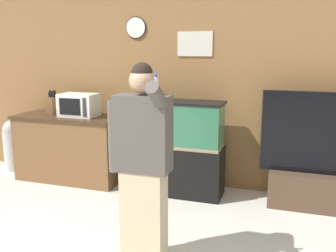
{
  "coord_description": "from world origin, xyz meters",
  "views": [
    {
      "loc": [
        1.41,
        -1.76,
        1.82
      ],
      "look_at": [
        0.22,
        1.83,
        1.05
      ],
      "focal_mm": 40.0,
      "sensor_mm": 36.0,
      "label": 1
    }
  ],
  "objects_px": {
    "counter_island": "(70,148)",
    "microwave": "(79,105)",
    "aquarium_on_stand": "(178,148)",
    "person_standing": "(142,164)",
    "trash_bin": "(14,144)",
    "knife_block": "(52,105)",
    "tv_on_stand": "(325,176)"
  },
  "relations": [
    {
      "from": "knife_block",
      "to": "person_standing",
      "type": "relative_size",
      "value": 0.2
    },
    {
      "from": "knife_block",
      "to": "trash_bin",
      "type": "relative_size",
      "value": 0.45
    },
    {
      "from": "microwave",
      "to": "trash_bin",
      "type": "height_order",
      "value": "microwave"
    },
    {
      "from": "knife_block",
      "to": "aquarium_on_stand",
      "type": "height_order",
      "value": "knife_block"
    },
    {
      "from": "tv_on_stand",
      "to": "trash_bin",
      "type": "height_order",
      "value": "tv_on_stand"
    },
    {
      "from": "knife_block",
      "to": "tv_on_stand",
      "type": "relative_size",
      "value": 0.24
    },
    {
      "from": "microwave",
      "to": "aquarium_on_stand",
      "type": "height_order",
      "value": "microwave"
    },
    {
      "from": "knife_block",
      "to": "tv_on_stand",
      "type": "bearing_deg",
      "value": 0.03
    },
    {
      "from": "person_standing",
      "to": "trash_bin",
      "type": "height_order",
      "value": "person_standing"
    },
    {
      "from": "person_standing",
      "to": "tv_on_stand",
      "type": "bearing_deg",
      "value": 47.51
    },
    {
      "from": "knife_block",
      "to": "person_standing",
      "type": "xyz_separation_m",
      "value": [
        2.07,
        -1.7,
        -0.15
      ]
    },
    {
      "from": "knife_block",
      "to": "trash_bin",
      "type": "distance_m",
      "value": 1.04
    },
    {
      "from": "person_standing",
      "to": "microwave",
      "type": "bearing_deg",
      "value": 133.85
    },
    {
      "from": "counter_island",
      "to": "microwave",
      "type": "bearing_deg",
      "value": 4.48
    },
    {
      "from": "counter_island",
      "to": "trash_bin",
      "type": "relative_size",
      "value": 1.96
    },
    {
      "from": "counter_island",
      "to": "microwave",
      "type": "distance_m",
      "value": 0.64
    },
    {
      "from": "counter_island",
      "to": "knife_block",
      "type": "height_order",
      "value": "knife_block"
    },
    {
      "from": "knife_block",
      "to": "tv_on_stand",
      "type": "distance_m",
      "value": 3.69
    },
    {
      "from": "tv_on_stand",
      "to": "knife_block",
      "type": "bearing_deg",
      "value": -179.97
    },
    {
      "from": "counter_island",
      "to": "person_standing",
      "type": "bearing_deg",
      "value": -43.1
    },
    {
      "from": "tv_on_stand",
      "to": "trash_bin",
      "type": "xyz_separation_m",
      "value": [
        -4.43,
        0.09,
        0.0
      ]
    },
    {
      "from": "aquarium_on_stand",
      "to": "tv_on_stand",
      "type": "xyz_separation_m",
      "value": [
        1.74,
        0.06,
        -0.2
      ]
    },
    {
      "from": "tv_on_stand",
      "to": "person_standing",
      "type": "bearing_deg",
      "value": -132.49
    },
    {
      "from": "microwave",
      "to": "tv_on_stand",
      "type": "distance_m",
      "value": 3.26
    },
    {
      "from": "counter_island",
      "to": "tv_on_stand",
      "type": "bearing_deg",
      "value": 0.5
    },
    {
      "from": "trash_bin",
      "to": "counter_island",
      "type": "bearing_deg",
      "value": -6.45
    },
    {
      "from": "microwave",
      "to": "aquarium_on_stand",
      "type": "relative_size",
      "value": 0.42
    },
    {
      "from": "counter_island",
      "to": "aquarium_on_stand",
      "type": "xyz_separation_m",
      "value": [
        1.61,
        -0.03,
        0.14
      ]
    },
    {
      "from": "knife_block",
      "to": "person_standing",
      "type": "height_order",
      "value": "person_standing"
    },
    {
      "from": "aquarium_on_stand",
      "to": "person_standing",
      "type": "relative_size",
      "value": 0.7
    },
    {
      "from": "counter_island",
      "to": "person_standing",
      "type": "relative_size",
      "value": 0.88
    },
    {
      "from": "microwave",
      "to": "knife_block",
      "type": "xyz_separation_m",
      "value": [
        -0.45,
        0.01,
        -0.02
      ]
    }
  ]
}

